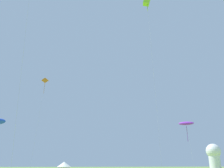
# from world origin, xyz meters

# --- Properties ---
(kite_orange_diamond) EXTENTS (2.30, 1.31, 24.33)m
(kite_orange_diamond) POSITION_xyz_m (-14.42, 57.10, 22.66)
(kite_orange_diamond) COLOR orange
(kite_orange_diamond) RESTS_ON ground
(kite_purple_parafoil) EXTENTS (4.01, 3.45, 12.28)m
(kite_purple_parafoil) POSITION_xyz_m (21.90, 50.86, 11.69)
(kite_purple_parafoil) COLOR purple
(kite_purple_parafoil) RESTS_ON ground
(kite_lime_box) EXTENTS (2.23, 3.15, 39.02)m
(kite_lime_box) POSITION_xyz_m (9.09, 38.13, 37.55)
(kite_lime_box) COLOR #99DB2D
(kite_lime_box) RESTS_ON ground
(festival_tent_center) EXTENTS (4.06, 4.06, 2.64)m
(festival_tent_center) POSITION_xyz_m (-8.36, 70.26, 1.46)
(festival_tent_center) COLOR white
(festival_tent_center) RESTS_ON ground
(observatory_dome) EXTENTS (6.40, 6.40, 10.80)m
(observatory_dome) POSITION_xyz_m (56.36, 96.42, 6.01)
(observatory_dome) COLOR white
(observatory_dome) RESTS_ON ground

